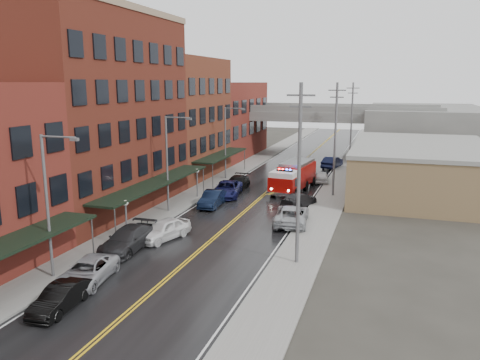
% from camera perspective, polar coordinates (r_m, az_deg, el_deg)
% --- Properties ---
extents(road, '(11.00, 160.00, 0.02)m').
position_cam_1_polar(road, '(47.70, 1.89, -2.74)').
color(road, black).
rests_on(road, ground).
extents(sidewalk_left, '(3.00, 160.00, 0.15)m').
position_cam_1_polar(sidewalk_left, '(50.12, -6.16, -2.01)').
color(sidewalk_left, slate).
rests_on(sidewalk_left, ground).
extents(sidewalk_right, '(3.00, 160.00, 0.15)m').
position_cam_1_polar(sidewalk_right, '(46.28, 10.62, -3.31)').
color(sidewalk_right, slate).
rests_on(sidewalk_right, ground).
extents(curb_left, '(0.30, 160.00, 0.15)m').
position_cam_1_polar(curb_left, '(49.49, -4.41, -2.15)').
color(curb_left, gray).
rests_on(curb_left, ground).
extents(curb_right, '(0.30, 160.00, 0.15)m').
position_cam_1_polar(curb_right, '(46.50, 8.61, -3.17)').
color(curb_right, gray).
rests_on(curb_right, ground).
extents(brick_building_b, '(9.00, 20.00, 18.00)m').
position_cam_1_polar(brick_building_b, '(45.64, -17.01, 7.55)').
color(brick_building_b, '#5E2218').
rests_on(brick_building_b, ground).
extents(brick_building_c, '(9.00, 15.00, 15.00)m').
position_cam_1_polar(brick_building_c, '(60.90, -7.48, 7.49)').
color(brick_building_c, '#5D2D1B').
rests_on(brick_building_c, ground).
extents(brick_building_far, '(9.00, 20.00, 12.00)m').
position_cam_1_polar(brick_building_far, '(77.15, -1.86, 7.35)').
color(brick_building_far, maroon).
rests_on(brick_building_far, ground).
extents(tan_building, '(14.00, 22.00, 5.00)m').
position_cam_1_polar(tan_building, '(55.32, 21.06, 1.14)').
color(tan_building, olive).
rests_on(tan_building, ground).
extents(right_far_block, '(18.00, 30.00, 8.00)m').
position_cam_1_polar(right_far_block, '(84.94, 21.51, 5.60)').
color(right_far_block, slate).
rests_on(right_far_block, ground).
extents(awning_1, '(2.60, 18.00, 3.09)m').
position_cam_1_polar(awning_1, '(43.44, -10.22, -0.33)').
color(awning_1, black).
rests_on(awning_1, ground).
extents(awning_2, '(2.60, 13.00, 3.09)m').
position_cam_1_polar(awning_2, '(59.18, -2.26, 3.05)').
color(awning_2, black).
rests_on(awning_2, ground).
extents(globe_lamp_1, '(0.44, 0.44, 3.12)m').
position_cam_1_polar(globe_lamp_1, '(37.17, -13.76, -3.62)').
color(globe_lamp_1, '#59595B').
rests_on(globe_lamp_1, ground).
extents(globe_lamp_2, '(0.44, 0.44, 3.12)m').
position_cam_1_polar(globe_lamp_2, '(49.29, -5.26, 0.44)').
color(globe_lamp_2, '#59595B').
rests_on(globe_lamp_2, ground).
extents(street_lamp_0, '(2.64, 0.22, 9.00)m').
position_cam_1_polar(street_lamp_0, '(30.30, -22.16, -2.05)').
color(street_lamp_0, '#59595B').
rests_on(street_lamp_0, ground).
extents(street_lamp_1, '(2.64, 0.22, 9.00)m').
position_cam_1_polar(street_lamp_1, '(43.48, -8.61, 2.68)').
color(street_lamp_1, '#59595B').
rests_on(street_lamp_1, ground).
extents(street_lamp_2, '(2.64, 0.22, 9.00)m').
position_cam_1_polar(street_lamp_2, '(58.10, -1.57, 5.08)').
color(street_lamp_2, '#59595B').
rests_on(street_lamp_2, ground).
extents(utility_pole_0, '(1.80, 0.24, 12.00)m').
position_cam_1_polar(utility_pole_0, '(30.44, 7.20, 0.96)').
color(utility_pole_0, '#59595B').
rests_on(utility_pole_0, ground).
extents(utility_pole_1, '(1.80, 0.24, 12.00)m').
position_cam_1_polar(utility_pole_1, '(50.02, 11.53, 5.05)').
color(utility_pole_1, '#59595B').
rests_on(utility_pole_1, ground).
extents(utility_pole_2, '(1.80, 0.24, 12.00)m').
position_cam_1_polar(utility_pole_2, '(69.85, 13.43, 6.83)').
color(utility_pole_2, '#59595B').
rests_on(utility_pole_2, ground).
extents(overpass, '(40.00, 10.00, 7.50)m').
position_cam_1_polar(overpass, '(77.68, 8.51, 7.25)').
color(overpass, slate).
rests_on(overpass, ground).
extents(fire_truck, '(4.34, 9.06, 3.21)m').
position_cam_1_polar(fire_truck, '(52.66, 6.50, 0.51)').
color(fire_truck, '#8E0906').
rests_on(fire_truck, ground).
extents(parked_car_left_1, '(1.79, 4.28, 1.38)m').
position_cam_1_polar(parked_car_left_1, '(27.53, -21.08, -13.26)').
color(parked_car_left_1, black).
rests_on(parked_car_left_1, ground).
extents(parked_car_left_2, '(3.09, 5.39, 1.42)m').
position_cam_1_polar(parked_car_left_2, '(30.41, -18.12, -10.58)').
color(parked_car_left_2, '#9B9DA3').
rests_on(parked_car_left_2, ground).
extents(parked_car_left_3, '(2.45, 5.78, 1.66)m').
position_cam_1_polar(parked_car_left_3, '(35.13, -13.53, -7.04)').
color(parked_car_left_3, '#262729').
rests_on(parked_car_left_3, ground).
extents(parked_car_left_4, '(3.28, 5.12, 1.62)m').
position_cam_1_polar(parked_car_left_4, '(36.92, -9.26, -5.97)').
color(parked_car_left_4, white).
rests_on(parked_car_left_4, ground).
extents(parked_car_left_5, '(1.98, 4.86, 1.57)m').
position_cam_1_polar(parked_car_left_5, '(46.06, -3.38, -2.29)').
color(parked_car_left_5, black).
rests_on(parked_car_left_5, ground).
extents(parked_car_left_6, '(3.52, 6.16, 1.62)m').
position_cam_1_polar(parked_car_left_6, '(50.03, -1.57, -1.10)').
color(parked_car_left_6, '#131549').
rests_on(parked_car_left_6, ground).
extents(parked_car_left_7, '(2.34, 5.43, 1.56)m').
position_cam_1_polar(parked_car_left_7, '(53.02, -0.41, -0.39)').
color(parked_car_left_7, black).
rests_on(parked_car_left_7, ground).
extents(parked_car_right_0, '(3.41, 6.22, 1.65)m').
position_cam_1_polar(parked_car_right_0, '(40.53, 6.28, -4.25)').
color(parked_car_right_0, '#A2A5AA').
rests_on(parked_car_right_0, ground).
extents(parked_car_right_1, '(3.44, 5.15, 1.39)m').
position_cam_1_polar(parked_car_right_1, '(46.35, 7.19, -2.39)').
color(parked_car_right_1, '#232325').
rests_on(parked_car_right_1, ground).
extents(parked_car_right_2, '(2.22, 4.34, 1.42)m').
position_cam_1_polar(parked_car_right_2, '(57.83, 9.91, 0.39)').
color(parked_car_right_2, silver).
rests_on(parked_car_right_2, ground).
extents(parked_car_right_3, '(2.66, 5.27, 1.66)m').
position_cam_1_polar(parked_car_right_3, '(67.95, 11.16, 2.13)').
color(parked_car_right_3, black).
rests_on(parked_car_right_3, ground).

